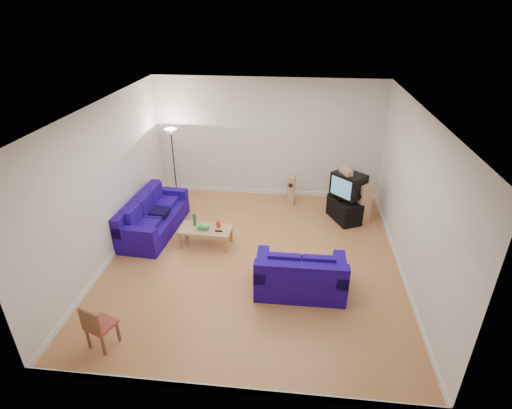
# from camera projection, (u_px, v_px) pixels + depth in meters

# --- Properties ---
(room) EXTENTS (6.01, 6.51, 3.21)m
(room) POSITION_uv_depth(u_px,v_px,m) (254.00, 194.00, 7.75)
(room) COLOR #95592E
(room) RESTS_ON ground
(sofa_three_seat) EXTENTS (1.10, 2.26, 0.85)m
(sofa_three_seat) POSITION_uv_depth(u_px,v_px,m) (152.00, 219.00, 9.34)
(sofa_three_seat) COLOR #140167
(sofa_three_seat) RESTS_ON ground
(sofa_loveseat) EXTENTS (1.66, 0.93, 0.83)m
(sofa_loveseat) POSITION_uv_depth(u_px,v_px,m) (300.00, 278.00, 7.38)
(sofa_loveseat) COLOR #140167
(sofa_loveseat) RESTS_ON ground
(coffee_table) EXTENTS (1.17, 0.62, 0.42)m
(coffee_table) POSITION_uv_depth(u_px,v_px,m) (206.00, 231.00, 8.80)
(coffee_table) COLOR tan
(coffee_table) RESTS_ON ground
(bottle) EXTENTS (0.10, 0.10, 0.31)m
(bottle) POSITION_uv_depth(u_px,v_px,m) (195.00, 219.00, 8.82)
(bottle) COLOR #197233
(bottle) RESTS_ON coffee_table
(tissue_box) EXTENTS (0.24, 0.15, 0.09)m
(tissue_box) POSITION_uv_depth(u_px,v_px,m) (203.00, 228.00, 8.71)
(tissue_box) COLOR green
(tissue_box) RESTS_ON coffee_table
(red_canister) EXTENTS (0.13, 0.13, 0.14)m
(red_canister) POSITION_uv_depth(u_px,v_px,m) (218.00, 224.00, 8.81)
(red_canister) COLOR red
(red_canister) RESTS_ON coffee_table
(remote) EXTENTS (0.17, 0.07, 0.02)m
(remote) POSITION_uv_depth(u_px,v_px,m) (219.00, 231.00, 8.66)
(remote) COLOR black
(remote) RESTS_ON coffee_table
(tv_stand) EXTENTS (0.85, 1.04, 0.56)m
(tv_stand) POSITION_uv_depth(u_px,v_px,m) (344.00, 209.00, 9.86)
(tv_stand) COLOR black
(tv_stand) RESTS_ON ground
(av_receiver) EXTENTS (0.33, 0.40, 0.09)m
(av_receiver) POSITION_uv_depth(u_px,v_px,m) (344.00, 197.00, 9.75)
(av_receiver) COLOR black
(av_receiver) RESTS_ON tv_stand
(television) EXTENTS (0.90, 0.90, 0.57)m
(television) POSITION_uv_depth(u_px,v_px,m) (348.00, 185.00, 9.60)
(television) COLOR black
(television) RESTS_ON av_receiver
(centre_speaker) EXTENTS (0.31, 0.42, 0.14)m
(centre_speaker) POSITION_uv_depth(u_px,v_px,m) (346.00, 171.00, 9.45)
(centre_speaker) COLOR tan
(centre_speaker) RESTS_ON television
(speaker_left) EXTENTS (0.22, 0.27, 0.81)m
(speaker_left) POSITION_uv_depth(u_px,v_px,m) (291.00, 190.00, 10.56)
(speaker_left) COLOR tan
(speaker_left) RESTS_ON ground
(speaker_right) EXTENTS (0.38, 0.36, 1.02)m
(speaker_right) POSITION_uv_depth(u_px,v_px,m) (363.00, 204.00, 9.62)
(speaker_right) COLOR tan
(speaker_right) RESTS_ON ground
(floor_lamp) EXTENTS (0.34, 0.34, 1.96)m
(floor_lamp) POSITION_uv_depth(u_px,v_px,m) (172.00, 142.00, 10.34)
(floor_lamp) COLOR black
(floor_lamp) RESTS_ON ground
(dining_chair) EXTENTS (0.50, 0.50, 0.81)m
(dining_chair) POSITION_uv_depth(u_px,v_px,m) (97.00, 325.00, 6.12)
(dining_chair) COLOR brown
(dining_chair) RESTS_ON ground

